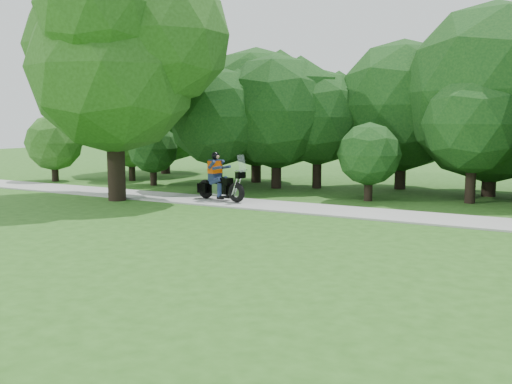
% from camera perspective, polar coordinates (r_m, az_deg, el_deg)
% --- Properties ---
extents(ground, '(100.00, 100.00, 0.00)m').
position_cam_1_polar(ground, '(11.63, 3.14, -8.24)').
color(ground, '#265117').
rests_on(ground, ground).
extents(walkway, '(60.00, 2.20, 0.06)m').
position_cam_1_polar(walkway, '(18.99, 13.74, -2.31)').
color(walkway, gray).
rests_on(walkway, ground).
extents(tree_line, '(39.47, 11.39, 7.84)m').
position_cam_1_polar(tree_line, '(25.04, 20.26, 8.10)').
color(tree_line, black).
rests_on(tree_line, ground).
extents(big_tree_west, '(8.64, 6.56, 9.96)m').
position_cam_1_polar(big_tree_west, '(23.06, -13.60, 13.61)').
color(big_tree_west, black).
rests_on(big_tree_west, ground).
extents(touring_motorcycle, '(2.40, 1.09, 1.84)m').
position_cam_1_polar(touring_motorcycle, '(21.77, -3.83, 0.93)').
color(touring_motorcycle, black).
rests_on(touring_motorcycle, walkway).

